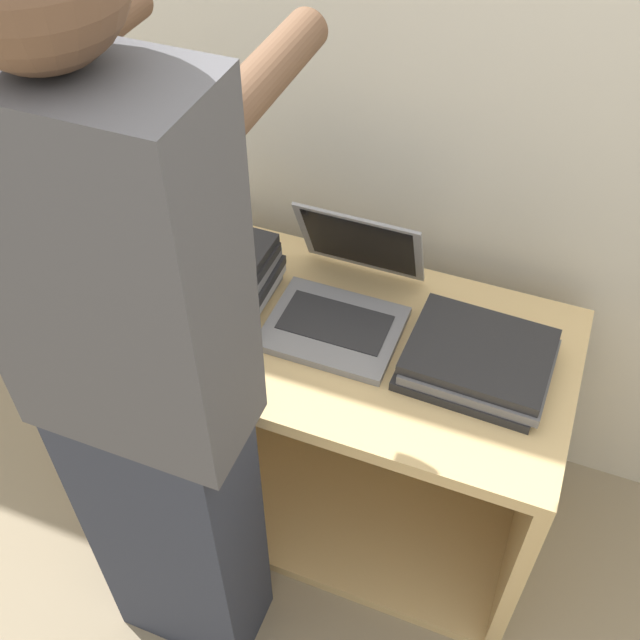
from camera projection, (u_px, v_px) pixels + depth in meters
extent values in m
plane|color=gray|center=(293.00, 579.00, 2.05)|extent=(12.00, 12.00, 0.00)
cube|color=beige|center=(400.00, 53.00, 1.64)|extent=(8.00, 0.05, 2.40)
cube|color=tan|center=(334.00, 337.00, 1.76)|extent=(1.12, 0.58, 0.04)
cube|color=tan|center=(331.00, 489.00, 2.23)|extent=(1.12, 0.58, 0.04)
cube|color=tan|center=(154.00, 366.00, 2.13)|extent=(0.04, 0.58, 0.63)
cube|color=tan|center=(536.00, 486.00, 1.85)|extent=(0.04, 0.58, 0.63)
cube|color=tan|center=(365.00, 351.00, 2.17)|extent=(1.05, 0.04, 0.63)
cube|color=gray|center=(334.00, 328.00, 1.74)|extent=(0.30, 0.24, 0.02)
cube|color=#28282B|center=(335.00, 322.00, 1.73)|extent=(0.25, 0.13, 0.00)
cube|color=gray|center=(361.00, 243.00, 1.77)|extent=(0.30, 0.11, 0.23)
cube|color=black|center=(360.00, 243.00, 1.76)|extent=(0.27, 0.09, 0.20)
cube|color=gray|center=(206.00, 291.00, 1.82)|extent=(0.31, 0.25, 0.02)
cube|color=#B7B7BC|center=(209.00, 284.00, 1.80)|extent=(0.31, 0.25, 0.02)
cube|color=#232326|center=(208.00, 276.00, 1.79)|extent=(0.31, 0.25, 0.02)
cube|color=gray|center=(204.00, 268.00, 1.77)|extent=(0.31, 0.25, 0.02)
cube|color=#232326|center=(201.00, 262.00, 1.75)|extent=(0.30, 0.25, 0.02)
cube|color=#232326|center=(198.00, 253.00, 1.74)|extent=(0.31, 0.25, 0.02)
cube|color=#232326|center=(472.00, 368.00, 1.65)|extent=(0.31, 0.25, 0.02)
cube|color=slate|center=(480.00, 362.00, 1.63)|extent=(0.31, 0.25, 0.02)
cube|color=#232326|center=(480.00, 351.00, 1.62)|extent=(0.31, 0.25, 0.02)
cube|color=#2D3342|center=(178.00, 529.00, 1.68)|extent=(0.34, 0.20, 0.86)
cube|color=#4C4C51|center=(109.00, 276.00, 1.14)|extent=(0.40, 0.20, 0.68)
cylinder|color=brown|center=(82.00, 37.00, 1.18)|extent=(0.07, 0.32, 0.07)
cylinder|color=brown|center=(267.00, 73.00, 1.10)|extent=(0.07, 0.32, 0.07)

